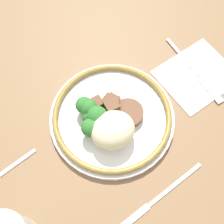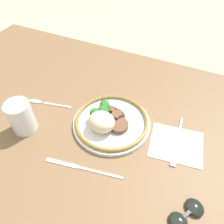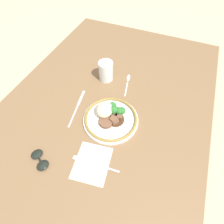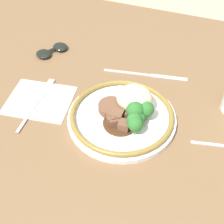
{
  "view_description": "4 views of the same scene",
  "coord_description": "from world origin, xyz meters",
  "px_view_note": "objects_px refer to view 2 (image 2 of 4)",
  "views": [
    {
      "loc": [
        0.07,
        0.17,
        0.62
      ],
      "look_at": [
        -0.04,
        -0.06,
        0.07
      ],
      "focal_mm": 50.0,
      "sensor_mm": 36.0,
      "label": 1
    },
    {
      "loc": [
        -0.24,
        0.36,
        0.59
      ],
      "look_at": [
        -0.04,
        -0.08,
        0.07
      ],
      "focal_mm": 35.0,
      "sensor_mm": 36.0,
      "label": 2
    },
    {
      "loc": [
        -0.45,
        -0.23,
        0.71
      ],
      "look_at": [
        -0.03,
        -0.06,
        0.08
      ],
      "focal_mm": 28.0,
      "sensor_mm": 36.0,
      "label": 3
    },
    {
      "loc": [
        0.11,
        -0.53,
        0.57
      ],
      "look_at": [
        -0.06,
        -0.07,
        0.07
      ],
      "focal_mm": 50.0,
      "sensor_mm": 36.0,
      "label": 4
    }
  ],
  "objects_px": {
    "plate": "(109,120)",
    "knife": "(80,168)",
    "juice_glass": "(22,119)",
    "sunglasses": "(187,214)",
    "spoon": "(41,102)",
    "fork": "(177,145)"
  },
  "relations": [
    {
      "from": "fork",
      "to": "spoon",
      "type": "bearing_deg",
      "value": -92.09
    },
    {
      "from": "knife",
      "to": "sunglasses",
      "type": "xyz_separation_m",
      "value": [
        -0.29,
        0.0,
        0.01
      ]
    },
    {
      "from": "plate",
      "to": "sunglasses",
      "type": "relative_size",
      "value": 2.31
    },
    {
      "from": "juice_glass",
      "to": "knife",
      "type": "height_order",
      "value": "juice_glass"
    },
    {
      "from": "plate",
      "to": "spoon",
      "type": "bearing_deg",
      "value": 2.07
    },
    {
      "from": "spoon",
      "to": "knife",
      "type": "bearing_deg",
      "value": 135.64
    },
    {
      "from": "fork",
      "to": "sunglasses",
      "type": "xyz_separation_m",
      "value": [
        -0.07,
        0.19,
        0.0
      ]
    },
    {
      "from": "juice_glass",
      "to": "fork",
      "type": "relative_size",
      "value": 0.55
    },
    {
      "from": "plate",
      "to": "juice_glass",
      "type": "bearing_deg",
      "value": 27.77
    },
    {
      "from": "juice_glass",
      "to": "knife",
      "type": "relative_size",
      "value": 0.48
    },
    {
      "from": "plate",
      "to": "sunglasses",
      "type": "xyz_separation_m",
      "value": [
        -0.29,
        0.18,
        -0.01
      ]
    },
    {
      "from": "plate",
      "to": "spoon",
      "type": "height_order",
      "value": "plate"
    },
    {
      "from": "plate",
      "to": "sunglasses",
      "type": "distance_m",
      "value": 0.34
    },
    {
      "from": "knife",
      "to": "spoon",
      "type": "relative_size",
      "value": 1.38
    },
    {
      "from": "plate",
      "to": "spoon",
      "type": "relative_size",
      "value": 1.55
    },
    {
      "from": "knife",
      "to": "juice_glass",
      "type": "bearing_deg",
      "value": -22.2
    },
    {
      "from": "juice_glass",
      "to": "sunglasses",
      "type": "relative_size",
      "value": 0.98
    },
    {
      "from": "plate",
      "to": "knife",
      "type": "relative_size",
      "value": 1.12
    },
    {
      "from": "knife",
      "to": "sunglasses",
      "type": "relative_size",
      "value": 2.06
    },
    {
      "from": "juice_glass",
      "to": "fork",
      "type": "xyz_separation_m",
      "value": [
        -0.46,
        -0.14,
        -0.04
      ]
    },
    {
      "from": "fork",
      "to": "spoon",
      "type": "height_order",
      "value": "same"
    },
    {
      "from": "knife",
      "to": "spoon",
      "type": "distance_m",
      "value": 0.31
    }
  ]
}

